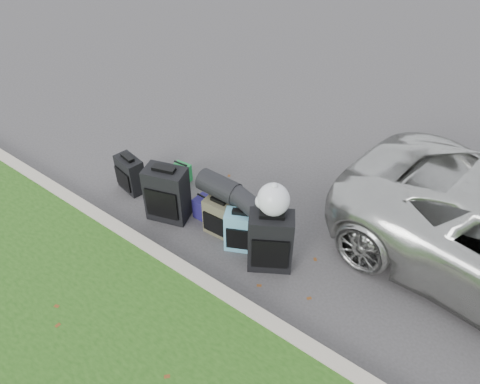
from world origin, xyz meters
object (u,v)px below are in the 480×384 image
Objects in this scene: tote_navy at (206,208)px; suitcase_large_black_right at (271,241)px; suitcase_olive at (219,217)px; suitcase_large_black_left at (167,194)px; tote_green at (182,173)px; suitcase_teal at (241,230)px; suitcase_small_black at (130,174)px.

suitcase_large_black_right is at bearing -8.55° from tote_navy.
tote_navy is at bearing 158.49° from suitcase_olive.
suitcase_large_black_left reaches higher than tote_green.
suitcase_teal is at bearing -12.36° from suitcase_large_black_left.
suitcase_large_black_right is at bearing -22.32° from tote_green.
suitcase_large_black_left is at bearing 159.47° from suitcase_teal.
tote_green is (-2.07, 0.61, -0.26)m from suitcase_large_black_right.
tote_navy is (0.43, 0.30, -0.25)m from suitcase_large_black_left.
tote_navy is (0.84, -0.41, 0.01)m from tote_green.
suitcase_olive is 1.31m from tote_green.
suitcase_small_black reaches higher than tote_green.
suitcase_small_black is 0.95× the size of suitcase_teal.
suitcase_teal is at bearing -11.99° from tote_navy.
tote_green is at bearing 62.09° from suitcase_small_black.
tote_green is (0.47, 0.60, -0.13)m from suitcase_small_black.
suitcase_large_black_left is 0.81m from suitcase_olive.
suitcase_olive is 0.93× the size of suitcase_teal.
suitcase_large_black_right is at bearing 10.20° from suitcase_small_black.
suitcase_large_black_left is 1.00× the size of suitcase_large_black_right.
suitcase_large_black_left is at bearing -170.16° from suitcase_olive.
suitcase_teal is at bearing -10.78° from suitcase_olive.
suitcase_large_black_left is at bearing -65.88° from tote_green.
suitcase_teal reaches higher than tote_green.
tote_navy is (1.32, 0.19, -0.12)m from suitcase_small_black.
suitcase_large_black_left is at bearing 3.18° from suitcase_small_black.
tote_navy is (-0.35, 0.11, -0.11)m from suitcase_olive.
suitcase_large_black_right is at bearing -15.17° from suitcase_large_black_left.
tote_navy is at bearing 15.77° from suitcase_large_black_left.
suitcase_olive is 0.38m from tote_navy.
suitcase_small_black is 0.69× the size of suitcase_large_black_left.
suitcase_large_black_right is at bearing -8.67° from suitcase_olive.
suitcase_large_black_left reaches higher than suitcase_olive.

